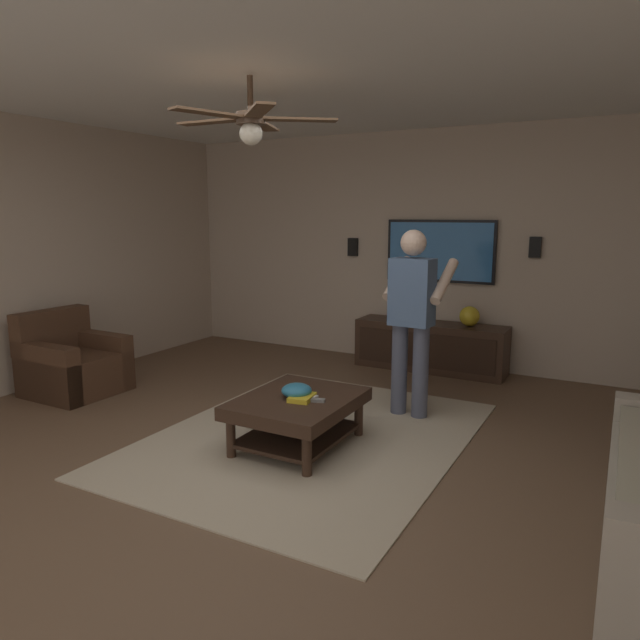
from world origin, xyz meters
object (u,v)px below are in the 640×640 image
object	(u,v)px
media_console	(430,347)
ceiling_fan	(250,122)
coffee_table	(298,410)
wall_speaker_left	(535,247)
armchair	(73,365)
remote_grey	(315,400)
bowl	(297,390)
remote_white	(310,399)
remote_black	(301,399)
book	(302,397)
wall_speaker_right	(353,247)
person_standing	(412,312)
tv	(440,251)
vase_round	(470,316)

from	to	relation	value
media_console	ceiling_fan	bearing A→B (deg)	-8.61
coffee_table	wall_speaker_left	bearing A→B (deg)	-22.88
armchair	media_console	bearing A→B (deg)	41.93
wall_speaker_left	media_console	bearing A→B (deg)	103.85
media_console	remote_grey	bearing A→B (deg)	-0.44
bowl	media_console	bearing A→B (deg)	-4.26
bowl	remote_white	xyz separation A→B (m)	(-0.02, -0.13, -0.04)
remote_black	armchair	bearing A→B (deg)	-5.79
coffee_table	remote_white	size ratio (longest dim) A/B	6.67
remote_black	remote_grey	xyz separation A→B (m)	(0.02, -0.11, 0.00)
book	coffee_table	bearing A→B (deg)	47.00
wall_speaker_right	coffee_table	bearing A→B (deg)	-162.42
armchair	person_standing	bearing A→B (deg)	17.65
coffee_table	wall_speaker_right	world-z (taller)	wall_speaker_right
remote_black	wall_speaker_left	world-z (taller)	wall_speaker_left
armchair	wall_speaker_left	world-z (taller)	wall_speaker_left
person_standing	remote_white	size ratio (longest dim) A/B	10.93
tv	book	xyz separation A→B (m)	(-2.92, 0.13, -0.93)
bowl	remote_grey	world-z (taller)	bowl
coffee_table	bowl	xyz separation A→B (m)	(-0.00, 0.01, 0.16)
coffee_table	media_console	distance (m)	2.65
tv	book	size ratio (longest dim) A/B	5.73
person_standing	ceiling_fan	xyz separation A→B (m)	(-1.30, 0.75, 1.46)
armchair	remote_grey	bearing A→B (deg)	-2.37
wall_speaker_left	ceiling_fan	world-z (taller)	ceiling_fan
armchair	ceiling_fan	size ratio (longest dim) A/B	0.70
remote_grey	remote_black	bearing A→B (deg)	-8.25
bowl	armchair	bearing A→B (deg)	87.49
remote_black	wall_speaker_left	distance (m)	3.33
remote_white	tv	bearing A→B (deg)	5.36
person_standing	remote_black	distance (m)	1.34
wall_speaker_left	ceiling_fan	distance (m)	3.57
tv	wall_speaker_right	size ratio (longest dim) A/B	5.73
ceiling_fan	remote_white	bearing A→B (deg)	-63.97
coffee_table	ceiling_fan	world-z (taller)	ceiling_fan
remote_black	ceiling_fan	world-z (taller)	ceiling_fan
bowl	wall_speaker_left	distance (m)	3.29
wall_speaker_left	vase_round	bearing A→B (deg)	110.83
media_console	ceiling_fan	size ratio (longest dim) A/B	1.45
tv	vase_round	size ratio (longest dim) A/B	5.73
armchair	vase_round	distance (m)	4.19
vase_round	bowl	bearing A→B (deg)	166.86
remote_white	armchair	bearing A→B (deg)	93.72
coffee_table	person_standing	bearing A→B (deg)	-25.05
remote_grey	book	world-z (taller)	book
remote_white	vase_round	size ratio (longest dim) A/B	0.68
bowl	ceiling_fan	distance (m)	1.96
remote_black	book	world-z (taller)	book
remote_white	ceiling_fan	xyz separation A→B (m)	(-0.18, 0.37, 1.98)
person_standing	vase_round	bearing A→B (deg)	-0.15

